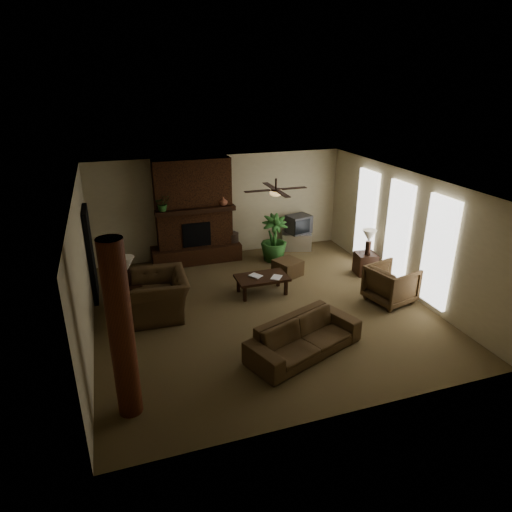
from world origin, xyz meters
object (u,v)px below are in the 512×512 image
object	(u,v)px
armchair_right	(391,282)
tv_stand	(296,241)
armchair_left	(158,289)
coffee_table	(262,279)
side_table_right	(365,264)
log_column	(121,331)
floor_vase	(233,242)
side_table_left	(128,296)
sofa	(304,332)
floor_plant	(274,248)
ottoman	(288,268)
lamp_left	(127,266)
lamp_right	(369,238)

from	to	relation	value
armchair_right	tv_stand	bearing A→B (deg)	-3.40
armchair_left	armchair_right	bearing A→B (deg)	79.97
coffee_table	side_table_right	distance (m)	2.91
log_column	side_table_right	size ratio (longest dim) A/B	5.09
log_column	floor_vase	distance (m)	6.47
log_column	armchair_right	distance (m)	6.16
side_table_left	side_table_right	distance (m)	5.91
sofa	floor_vase	bearing A→B (deg)	68.52
floor_vase	coffee_table	bearing A→B (deg)	-89.45
floor_plant	side_table_right	bearing A→B (deg)	-39.41
coffee_table	sofa	bearing A→B (deg)	-91.40
armchair_left	floor_vase	xyz separation A→B (m)	(2.37, 2.65, -0.16)
ottoman	side_table_right	world-z (taller)	side_table_right
lamp_left	side_table_left	bearing A→B (deg)	164.41
lamp_right	lamp_left	bearing A→B (deg)	179.25
armchair_right	floor_plant	xyz separation A→B (m)	(-1.63, 3.11, -0.11)
armchair_right	floor_vase	distance (m)	4.56
tv_stand	floor_plant	size ratio (longest dim) A/B	0.66
ottoman	tv_stand	bearing A→B (deg)	60.12
log_column	coffee_table	xyz separation A→B (m)	(3.20, 3.12, -1.03)
sofa	armchair_right	size ratio (longest dim) A/B	2.38
floor_plant	lamp_left	distance (m)	4.28
floor_vase	side_table_left	world-z (taller)	floor_vase
ottoman	floor_plant	xyz separation A→B (m)	(0.01, 1.03, 0.16)
lamp_right	armchair_right	bearing A→B (deg)	-101.11
side_table_right	armchair_right	bearing A→B (deg)	-100.76
sofa	coffee_table	distance (m)	2.53
tv_stand	side_table_left	distance (m)	5.38
armchair_right	floor_plant	size ratio (longest dim) A/B	0.73
sofa	side_table_left	bearing A→B (deg)	115.39
coffee_table	side_table_left	bearing A→B (deg)	174.78
coffee_table	ottoman	xyz separation A→B (m)	(0.97, 0.78, -0.17)
ottoman	floor_plant	size ratio (longest dim) A/B	0.47
lamp_left	lamp_right	bearing A→B (deg)	-0.75
armchair_right	ottoman	size ratio (longest dim) A/B	1.57
floor_plant	side_table_right	xyz separation A→B (m)	(1.92, -1.58, -0.08)
tv_stand	side_table_left	size ratio (longest dim) A/B	1.55
lamp_right	coffee_table	bearing A→B (deg)	-176.32
floor_vase	side_table_right	xyz separation A→B (m)	(2.92, -2.20, -0.16)
floor_vase	floor_plant	size ratio (longest dim) A/B	0.60
floor_vase	side_table_right	size ratio (longest dim) A/B	1.40
tv_stand	floor_vase	bearing A→B (deg)	-160.85
log_column	tv_stand	bearing A→B (deg)	47.32
lamp_left	lamp_right	world-z (taller)	same
tv_stand	floor_vase	size ratio (longest dim) A/B	1.10
floor_vase	armchair_right	bearing A→B (deg)	-54.79
ottoman	lamp_right	xyz separation A→B (m)	(1.93, -0.60, 0.80)
log_column	ottoman	distance (m)	5.84
log_column	lamp_right	xyz separation A→B (m)	(6.10, 3.30, -0.40)
side_table_right	tv_stand	bearing A→B (deg)	114.10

